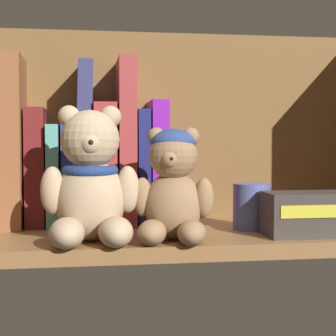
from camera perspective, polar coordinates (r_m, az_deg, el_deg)
shelf_board at (r=78.46cm, az=-0.84°, el=-7.23°), size 68.81×24.09×2.00cm
shelf_back_panel at (r=89.80cm, az=-1.93°, el=3.70°), size 71.21×1.20×32.09cm
book_4 at (r=85.94cm, az=-15.67°, el=2.60°), size 3.34×14.05×25.00cm
book_5 at (r=85.68cm, az=-13.40°, el=0.12°), size 2.78×11.29×17.50cm
book_6 at (r=85.57cm, az=-11.67°, el=-0.69°), size 1.76×13.59×15.04cm
book_7 at (r=85.43cm, az=-10.24°, el=-0.22°), size 1.92×11.49×16.41cm
book_8 at (r=85.27cm, az=-8.68°, el=2.47°), size 2.86×11.65×24.46cm
book_9 at (r=85.40cm, az=-6.61°, el=0.43°), size 3.33×13.05×18.27cm
book_10 at (r=85.49cm, az=-4.45°, el=2.68°), size 2.55×13.27×24.95cm
book_11 at (r=85.80cm, az=-2.78°, el=0.16°), size 1.89×11.05×17.39cm
book_12 at (r=86.05cm, az=-1.14°, el=0.64°), size 2.53×10.07×18.80cm
teddy_bear_larger at (r=69.69cm, az=-8.03°, el=-1.63°), size 12.43×12.55×17.17cm
teddy_bear_smaller at (r=70.16cm, az=0.53°, el=-1.96°), size 10.78×11.20×14.44cm
pillar_candle at (r=79.96cm, az=8.64°, el=-3.95°), size 5.31×5.31×6.59cm
small_product_box at (r=76.16cm, az=14.15°, el=-4.63°), size 11.23×6.34×5.85cm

